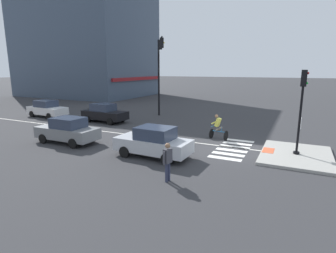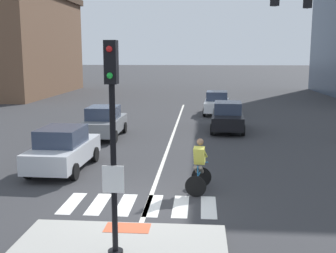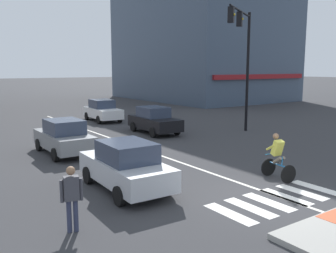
# 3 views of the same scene
# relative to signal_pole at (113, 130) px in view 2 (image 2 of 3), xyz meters

# --- Properties ---
(ground_plane) EXTENTS (300.00, 300.00, 0.00)m
(ground_plane) POSITION_rel_signal_pole_xyz_m (0.00, 3.68, -2.82)
(ground_plane) COLOR #333335
(tactile_pad_front) EXTENTS (1.10, 0.60, 0.01)m
(tactile_pad_front) POSITION_rel_signal_pole_xyz_m (0.00, 1.43, -2.67)
(tactile_pad_front) COLOR #DB5B38
(tactile_pad_front) RESTS_ON traffic_island
(signal_pole) EXTENTS (0.44, 0.38, 4.43)m
(signal_pole) POSITION_rel_signal_pole_xyz_m (0.00, 0.00, 0.00)
(signal_pole) COLOR black
(signal_pole) RESTS_ON traffic_island
(crosswalk_stripe_a) EXTENTS (0.44, 1.80, 0.01)m
(crosswalk_stripe_a) POSITION_rel_signal_pole_xyz_m (-2.00, 3.40, -2.82)
(crosswalk_stripe_a) COLOR silver
(crosswalk_stripe_a) RESTS_ON ground
(crosswalk_stripe_b) EXTENTS (0.44, 1.80, 0.01)m
(crosswalk_stripe_b) POSITION_rel_signal_pole_xyz_m (-1.20, 3.40, -2.82)
(crosswalk_stripe_b) COLOR silver
(crosswalk_stripe_b) RESTS_ON ground
(crosswalk_stripe_c) EXTENTS (0.44, 1.80, 0.01)m
(crosswalk_stripe_c) POSITION_rel_signal_pole_xyz_m (-0.40, 3.40, -2.82)
(crosswalk_stripe_c) COLOR silver
(crosswalk_stripe_c) RESTS_ON ground
(crosswalk_stripe_d) EXTENTS (0.44, 1.80, 0.01)m
(crosswalk_stripe_d) POSITION_rel_signal_pole_xyz_m (0.40, 3.40, -2.82)
(crosswalk_stripe_d) COLOR silver
(crosswalk_stripe_d) RESTS_ON ground
(crosswalk_stripe_e) EXTENTS (0.44, 1.80, 0.01)m
(crosswalk_stripe_e) POSITION_rel_signal_pole_xyz_m (1.20, 3.40, -2.82)
(crosswalk_stripe_e) COLOR silver
(crosswalk_stripe_e) RESTS_ON ground
(crosswalk_stripe_f) EXTENTS (0.44, 1.80, 0.01)m
(crosswalk_stripe_f) POSITION_rel_signal_pole_xyz_m (2.00, 3.40, -2.82)
(crosswalk_stripe_f) COLOR silver
(crosswalk_stripe_f) RESTS_ON ground
(lane_centre_line) EXTENTS (0.14, 28.00, 0.01)m
(lane_centre_line) POSITION_rel_signal_pole_xyz_m (0.24, 13.68, -2.82)
(lane_centre_line) COLOR silver
(lane_centre_line) RESTS_ON ground
(traffic_light_mast) EXTENTS (4.10, 2.60, 7.41)m
(traffic_light_mast) POSITION_rel_signal_pole_xyz_m (7.41, 12.18, 2.25)
(traffic_light_mast) COLOR black
(traffic_light_mast) RESTS_ON ground
(car_white_eastbound_distant) EXTENTS (2.01, 4.19, 1.64)m
(car_white_eastbound_distant) POSITION_rel_signal_pole_xyz_m (2.87, 22.31, -2.01)
(car_white_eastbound_distant) COLOR white
(car_white_eastbound_distant) RESTS_ON ground
(car_silver_westbound_near) EXTENTS (1.94, 4.15, 1.64)m
(car_silver_westbound_near) POSITION_rel_signal_pole_xyz_m (-3.39, 6.90, -2.01)
(car_silver_westbound_near) COLOR silver
(car_silver_westbound_near) RESTS_ON ground
(car_grey_westbound_far) EXTENTS (1.86, 4.11, 1.64)m
(car_grey_westbound_far) POSITION_rel_signal_pole_xyz_m (-3.30, 13.19, -2.01)
(car_grey_westbound_far) COLOR slate
(car_grey_westbound_far) RESTS_ON ground
(car_black_eastbound_far) EXTENTS (2.00, 4.18, 1.64)m
(car_black_eastbound_far) POSITION_rel_signal_pole_xyz_m (3.24, 15.54, -2.01)
(car_black_eastbound_far) COLOR black
(car_black_eastbound_far) RESTS_ON ground
(cyclist) EXTENTS (0.83, 1.19, 1.68)m
(cyclist) POSITION_rel_signal_pole_xyz_m (1.71, 4.82, -1.95)
(cyclist) COLOR black
(cyclist) RESTS_ON ground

